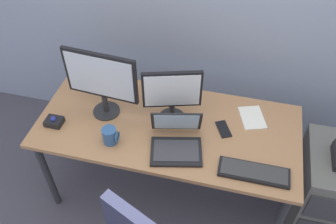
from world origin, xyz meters
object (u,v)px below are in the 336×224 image
at_px(keyboard, 254,172).
at_px(laptop, 176,140).
at_px(file_cabinet, 328,189).
at_px(monitor_main, 101,80).
at_px(monitor_side, 172,94).
at_px(paper_notepad, 252,118).
at_px(trackball_mouse, 54,121).
at_px(coffee_mug, 110,136).
at_px(cell_phone, 223,129).

xyz_separation_m(keyboard, laptop, (-0.48, 0.09, 0.04)).
height_order(file_cabinet, laptop, laptop).
xyz_separation_m(monitor_main, monitor_side, (0.44, 0.04, -0.06)).
bearing_deg(laptop, paper_notepad, 38.74).
bearing_deg(monitor_side, monitor_main, -174.46).
bearing_deg(paper_notepad, trackball_mouse, -164.01).
bearing_deg(coffee_mug, trackball_mouse, 172.44).
distance_m(laptop, cell_phone, 0.34).
height_order(laptop, cell_phone, laptop).
bearing_deg(keyboard, cell_phone, 125.83).
height_order(monitor_main, paper_notepad, monitor_main).
distance_m(coffee_mug, paper_notepad, 0.94).
height_order(monitor_main, trackball_mouse, monitor_main).
xyz_separation_m(file_cabinet, keyboard, (-0.55, -0.29, 0.41)).
distance_m(coffee_mug, cell_phone, 0.72).
bearing_deg(trackball_mouse, keyboard, -3.76).
height_order(monitor_main, cell_phone, monitor_main).
bearing_deg(file_cabinet, keyboard, -152.42).
bearing_deg(monitor_main, trackball_mouse, -147.49).
xyz_separation_m(keyboard, coffee_mug, (-0.89, 0.03, 0.04)).
bearing_deg(cell_phone, monitor_side, 150.63).
xyz_separation_m(laptop, trackball_mouse, (-0.82, -0.01, -0.03)).
distance_m(monitor_side, trackball_mouse, 0.80).
xyz_separation_m(monitor_side, trackball_mouse, (-0.74, -0.23, -0.20)).
height_order(keyboard, paper_notepad, keyboard).
bearing_deg(monitor_main, file_cabinet, 0.67).
height_order(coffee_mug, cell_phone, coffee_mug).
xyz_separation_m(monitor_main, trackball_mouse, (-0.29, -0.19, -0.26)).
height_order(monitor_side, trackball_mouse, monitor_side).
distance_m(file_cabinet, monitor_side, 1.28).
bearing_deg(coffee_mug, cell_phone, 21.75).
distance_m(monitor_side, keyboard, 0.68).
xyz_separation_m(keyboard, trackball_mouse, (-1.30, 0.09, 0.01)).
height_order(trackball_mouse, paper_notepad, trackball_mouse).
bearing_deg(laptop, monitor_side, 110.01).
xyz_separation_m(file_cabinet, coffee_mug, (-1.44, -0.26, 0.45)).
relative_size(monitor_side, paper_notepad, 1.89).
bearing_deg(file_cabinet, monitor_main, -179.33).
relative_size(laptop, paper_notepad, 1.77).
height_order(monitor_main, monitor_side, monitor_main).
bearing_deg(coffee_mug, keyboard, -1.99).
distance_m(monitor_side, coffee_mug, 0.46).
bearing_deg(keyboard, trackball_mouse, 176.24).
distance_m(file_cabinet, trackball_mouse, 1.91).
relative_size(file_cabinet, keyboard, 1.65).
bearing_deg(keyboard, monitor_main, 164.95).
xyz_separation_m(file_cabinet, monitor_main, (-1.56, -0.02, 0.68)).
bearing_deg(file_cabinet, paper_notepad, 165.35).
bearing_deg(keyboard, paper_notepad, 95.59).
height_order(laptop, paper_notepad, laptop).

